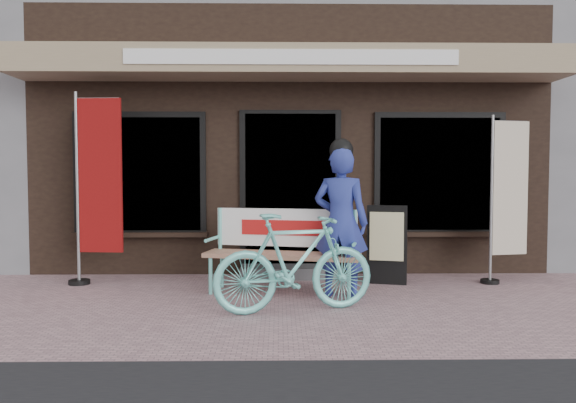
{
  "coord_description": "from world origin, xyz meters",
  "views": [
    {
      "loc": [
        -0.16,
        -5.52,
        1.38
      ],
      "look_at": [
        -0.05,
        0.7,
        1.05
      ],
      "focal_mm": 35.0,
      "sensor_mm": 36.0,
      "label": 1
    }
  ],
  "objects_px": {
    "bench": "(284,244)",
    "menu_stand": "(387,244)",
    "bicycle": "(295,263)",
    "nobori_red": "(96,186)",
    "nobori_cream": "(507,197)",
    "person": "(341,219)"
  },
  "relations": [
    {
      "from": "bench",
      "to": "menu_stand",
      "type": "relative_size",
      "value": 1.86
    },
    {
      "from": "bicycle",
      "to": "nobori_red",
      "type": "height_order",
      "value": "nobori_red"
    },
    {
      "from": "bicycle",
      "to": "nobori_cream",
      "type": "xyz_separation_m",
      "value": [
        2.66,
        1.42,
        0.58
      ]
    },
    {
      "from": "nobori_cream",
      "to": "menu_stand",
      "type": "height_order",
      "value": "nobori_cream"
    },
    {
      "from": "bicycle",
      "to": "bench",
      "type": "bearing_deg",
      "value": -9.21
    },
    {
      "from": "nobori_red",
      "to": "nobori_cream",
      "type": "relative_size",
      "value": 1.13
    },
    {
      "from": "nobori_red",
      "to": "person",
      "type": "bearing_deg",
      "value": -9.3
    },
    {
      "from": "bicycle",
      "to": "nobori_cream",
      "type": "distance_m",
      "value": 3.07
    },
    {
      "from": "person",
      "to": "menu_stand",
      "type": "xyz_separation_m",
      "value": [
        0.64,
        0.69,
        -0.36
      ]
    },
    {
      "from": "bicycle",
      "to": "person",
      "type": "bearing_deg",
      "value": -53.35
    },
    {
      "from": "bench",
      "to": "nobori_red",
      "type": "distance_m",
      "value": 2.41
    },
    {
      "from": "menu_stand",
      "to": "bench",
      "type": "bearing_deg",
      "value": -145.41
    },
    {
      "from": "person",
      "to": "bicycle",
      "type": "relative_size",
      "value": 1.07
    },
    {
      "from": "nobori_red",
      "to": "menu_stand",
      "type": "bearing_deg",
      "value": 4.07
    },
    {
      "from": "nobori_red",
      "to": "nobori_cream",
      "type": "xyz_separation_m",
      "value": [
        5.04,
        0.03,
        -0.14
      ]
    },
    {
      "from": "bench",
      "to": "nobori_cream",
      "type": "xyz_separation_m",
      "value": [
        2.76,
        0.5,
        0.51
      ]
    },
    {
      "from": "bench",
      "to": "bicycle",
      "type": "distance_m",
      "value": 0.93
    },
    {
      "from": "bench",
      "to": "nobori_cream",
      "type": "distance_m",
      "value": 2.86
    },
    {
      "from": "menu_stand",
      "to": "nobori_cream",
      "type": "bearing_deg",
      "value": 17.22
    },
    {
      "from": "bicycle",
      "to": "nobori_red",
      "type": "xyz_separation_m",
      "value": [
        -2.37,
        1.39,
        0.72
      ]
    },
    {
      "from": "bench",
      "to": "person",
      "type": "bearing_deg",
      "value": -7.57
    },
    {
      "from": "nobori_cream",
      "to": "menu_stand",
      "type": "bearing_deg",
      "value": 171.14
    }
  ]
}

